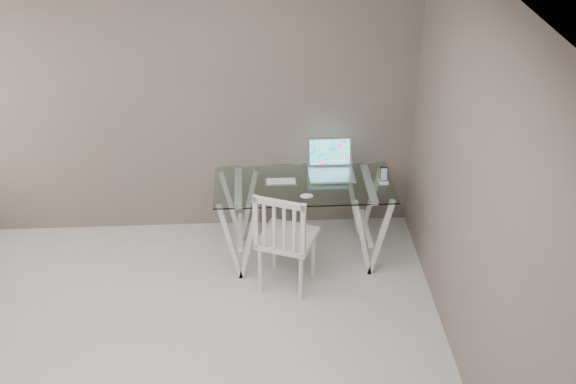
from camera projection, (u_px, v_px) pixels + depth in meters
name	position (u px, v px, depth m)	size (l,w,h in m)	color
room	(144.00, 189.00, 4.07)	(4.50, 4.52, 2.71)	#B9B6B1
desk	(303.00, 220.00, 6.22)	(1.50, 0.70, 0.75)	silver
chair	(284.00, 237.00, 5.76)	(0.56, 0.56, 0.94)	silver
laptop	(331.00, 165.00, 6.18)	(0.39, 0.36, 0.26)	silver
keyboard	(281.00, 181.00, 6.06)	(0.26, 0.11, 0.01)	silver
mouse	(307.00, 196.00, 5.83)	(0.11, 0.06, 0.03)	silver
phone_dock	(384.00, 179.00, 6.03)	(0.07, 0.07, 0.14)	white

